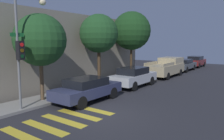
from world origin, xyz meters
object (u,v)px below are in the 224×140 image
pickup_truck (166,67)px  sedan_middle (134,76)px  tree_far_end (131,31)px  tree_near_corner (40,40)px  sedan_tail_of_row (196,61)px  sedan_far_end (184,65)px  traffic_light_pole (25,38)px  sedan_near_corner (87,89)px  tree_midblock (99,34)px

pickup_truck → sedan_middle: bearing=-180.0°
sedan_middle → tree_far_end: tree_far_end is taller
pickup_truck → tree_near_corner: bearing=171.6°
pickup_truck → sedan_tail_of_row: pickup_truck is taller
sedan_middle → pickup_truck: bearing=0.0°
sedan_far_end → tree_near_corner: bearing=174.0°
sedan_far_end → sedan_tail_of_row: sedan_tail_of_row is taller
traffic_light_pole → sedan_near_corner: size_ratio=1.30×
traffic_light_pole → tree_midblock: traffic_light_pole is taller
sedan_far_end → tree_near_corner: 19.20m
traffic_light_pole → tree_near_corner: bearing=27.3°
pickup_truck → sedan_near_corner: bearing=-180.0°
sedan_near_corner → tree_far_end: (8.19, 1.99, 3.73)m
pickup_truck → sedan_far_end: (5.47, -0.00, -0.19)m
sedan_tail_of_row → tree_near_corner: size_ratio=0.85×
sedan_middle → tree_far_end: 5.08m
sedan_far_end → tree_far_end: 9.98m
sedan_near_corner → tree_near_corner: (-1.65, 1.99, 2.80)m
traffic_light_pole → pickup_truck: bearing=-4.9°
tree_midblock → tree_far_end: tree_far_end is taller
sedan_middle → sedan_tail_of_row: 17.04m
pickup_truck → tree_far_end: 5.40m
traffic_light_pole → tree_midblock: (6.54, 0.72, 0.44)m
pickup_truck → sedan_far_end: size_ratio=1.16×
sedan_far_end → sedan_middle: bearing=180.0°
traffic_light_pole → sedan_middle: size_ratio=1.31×
tree_near_corner → sedan_near_corner: bearing=-50.3°
traffic_light_pole → tree_near_corner: traffic_light_pole is taller
tree_far_end → pickup_truck: bearing=-29.1°
sedan_near_corner → sedan_middle: size_ratio=1.01×
tree_near_corner → tree_midblock: tree_midblock is taller
tree_near_corner → tree_midblock: bearing=0.0°
sedan_far_end → sedan_tail_of_row: (5.10, 0.00, 0.05)m
sedan_tail_of_row → pickup_truck: bearing=180.0°
tree_near_corner → sedan_tail_of_row: bearing=-4.7°
pickup_truck → tree_midblock: size_ratio=0.98×
tree_near_corner → tree_far_end: (9.84, 0.00, 0.92)m
sedan_tail_of_row → tree_midblock: bearing=174.0°
tree_far_end → sedan_far_end: bearing=-12.4°
traffic_light_pole → tree_far_end: (11.24, 0.72, 0.84)m
sedan_near_corner → sedan_middle: sedan_middle is taller
pickup_truck → sedan_tail_of_row: (10.57, -0.00, -0.14)m
sedan_near_corner → pickup_truck: 11.78m
sedan_middle → pickup_truck: (6.47, 0.00, 0.14)m
sedan_near_corner → tree_far_end: bearing=13.7°
sedan_near_corner → sedan_far_end: sedan_far_end is taller
traffic_light_pole → sedan_tail_of_row: size_ratio=1.34×
pickup_truck → tree_far_end: (-3.58, 1.99, 3.52)m
traffic_light_pole → sedan_far_end: size_ratio=1.23×
sedan_near_corner → sedan_far_end: size_ratio=0.95×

